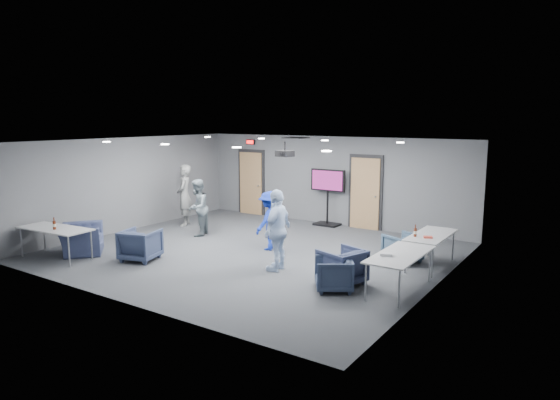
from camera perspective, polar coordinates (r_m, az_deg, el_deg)
The scene contains 29 objects.
floor at distance 12.34m, azimuth -3.18°, elevation -5.94°, with size 9.00×9.00×0.00m, color #373B3F.
ceiling at distance 11.91m, azimuth -3.30°, elevation 6.68°, with size 9.00×9.00×0.00m, color silver.
wall_back at distance 15.40m, azimuth 5.75°, elevation 2.23°, with size 9.00×0.02×2.70m, color slate.
wall_front at distance 9.23m, azimuth -18.36°, elevation -3.04°, with size 9.00×0.02×2.70m, color slate.
wall_left at distance 15.17m, azimuth -16.96°, elevation 1.75°, with size 0.02×8.00×2.70m, color slate.
wall_right at distance 10.05m, azimuth 17.74°, elevation -2.02°, with size 0.02×8.00×2.70m, color slate.
door_left at distance 17.00m, azimuth -3.30°, elevation 1.98°, with size 1.06×0.17×2.24m.
door_right at distance 14.88m, azimuth 9.73°, elevation 0.79°, with size 1.06×0.17×2.24m.
exit_sign at distance 16.86m, azimuth -3.38°, elevation 6.63°, with size 0.32×0.08×0.16m.
hvac_diffuser at distance 14.50m, azimuth 1.83°, elevation 7.12°, with size 0.60×0.60×0.03m, color black.
downlights at distance 11.91m, azimuth -3.30°, elevation 6.61°, with size 6.18×3.78×0.02m.
person_a at distance 15.40m, azimuth -10.87°, elevation 0.52°, with size 0.68×0.44×1.86m, color gray.
person_b at distance 14.01m, azimuth -9.40°, elevation -0.87°, with size 0.77×0.60×1.59m, color slate.
person_c at distance 10.69m, azimuth -0.27°, elevation -3.46°, with size 1.04×0.43×1.77m, color #C3DAFB.
person_d at distance 12.39m, azimuth -1.21°, elevation -2.37°, with size 0.95×0.55×1.47m, color #1931A8.
chair_right_a at distance 11.78m, azimuth 13.81°, elevation -5.30°, with size 0.70×0.72×0.65m, color #394E63.
chair_right_b at distance 10.02m, azimuth 7.08°, elevation -7.51°, with size 0.77×0.79×0.72m, color #353E5C.
chair_right_c at distance 9.65m, azimuth 6.14°, elevation -8.42°, with size 0.68×0.70×0.64m, color #323D56.
chair_front_a at distance 11.98m, azimuth -15.67°, elevation -4.95°, with size 0.78×0.80×0.73m, color #36405D.
chair_front_b at distance 13.04m, azimuth -21.78°, elevation -4.18°, with size 1.08×0.94×0.70m, color #373F5F.
table_right_a at distance 11.47m, azimuth 16.89°, elevation -4.00°, with size 0.72×1.73×0.73m.
table_right_b at distance 9.72m, azimuth 13.58°, elevation -6.23°, with size 0.78×1.88×0.73m.
table_front_left at distance 12.73m, azimuth -24.33°, elevation -3.12°, with size 1.90×0.91×0.73m.
bottle_front at distance 12.53m, azimuth -24.39°, elevation -2.62°, with size 0.07×0.07×0.28m.
bottle_right at distance 11.13m, azimuth 15.20°, elevation -3.56°, with size 0.07×0.07×0.27m.
snack_box at distance 11.09m, azimuth 16.56°, elevation -4.09°, with size 0.18×0.12×0.04m, color #D94636.
wrapper at distance 9.51m, azimuth 12.02°, elevation -6.10°, with size 0.22×0.15×0.05m, color silver.
tv_stand at distance 15.21m, azimuth 5.46°, elevation 0.72°, with size 1.12×0.53×1.72m.
projector at distance 12.13m, azimuth 0.55°, elevation 5.34°, with size 0.42×0.39×0.36m.
Camera 1 is at (7.17, -9.50, 3.26)m, focal length 32.00 mm.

